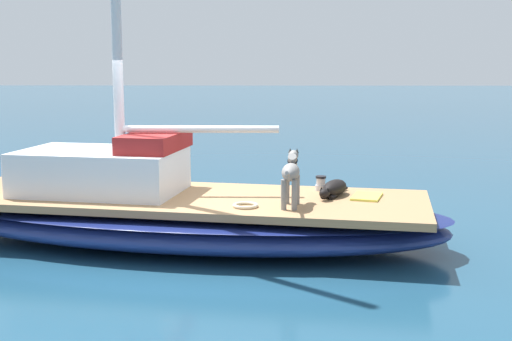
{
  "coord_description": "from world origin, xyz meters",
  "views": [
    {
      "loc": [
        -8.97,
        -1.16,
        2.49
      ],
      "look_at": [
        0.0,
        -1.0,
        1.01
      ],
      "focal_mm": 46.77,
      "sensor_mm": 36.0,
      "label": 1
    }
  ],
  "objects": [
    {
      "name": "coiled_rope",
      "position": [
        -0.73,
        -0.88,
        0.68
      ],
      "size": [
        0.32,
        0.32,
        0.04
      ],
      "primitive_type": "torus",
      "color": "beige",
      "rests_on": "sailboat_main"
    },
    {
      "name": "sailboat_main",
      "position": [
        0.0,
        0.0,
        0.34
      ],
      "size": [
        3.73,
        7.56,
        0.66
      ],
      "color": "navy",
      "rests_on": "ground"
    },
    {
      "name": "dog_black",
      "position": [
        -0.02,
        -2.06,
        0.77
      ],
      "size": [
        0.89,
        0.52,
        0.22
      ],
      "color": "black",
      "rests_on": "sailboat_main"
    },
    {
      "name": "cabin_house",
      "position": [
        0.21,
        1.1,
        1.01
      ],
      "size": [
        1.76,
        2.44,
        0.84
      ],
      "color": "silver",
      "rests_on": "sailboat_main"
    },
    {
      "name": "ground_plane",
      "position": [
        0.0,
        0.0,
        0.0
      ],
      "size": [
        120.0,
        120.0,
        0.0
      ],
      "primitive_type": "plane",
      "color": "navy"
    },
    {
      "name": "dog_grey",
      "position": [
        -0.66,
        -1.46,
        1.08
      ],
      "size": [
        0.94,
        0.29,
        0.7
      ],
      "color": "gray",
      "rests_on": "sailboat_main"
    },
    {
      "name": "deck_winch",
      "position": [
        0.39,
        -1.92,
        0.76
      ],
      "size": [
        0.16,
        0.16,
        0.21
      ],
      "color": "#B7B7BC",
      "rests_on": "sailboat_main"
    },
    {
      "name": "deck_towel",
      "position": [
        -0.11,
        -2.5,
        0.68
      ],
      "size": [
        0.64,
        0.51,
        0.03
      ],
      "primitive_type": "cube",
      "rotation": [
        0.0,
        0.0,
        -0.3
      ],
      "color": "#D8D14C",
      "rests_on": "sailboat_main"
    }
  ]
}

